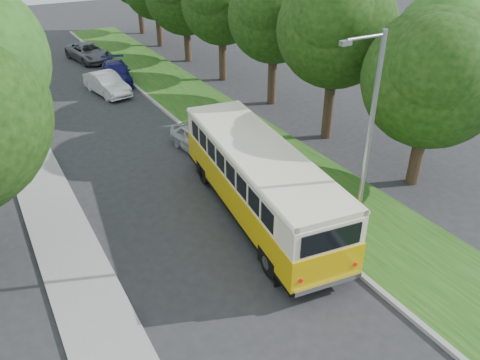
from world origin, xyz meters
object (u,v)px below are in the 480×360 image
vintage_bus (259,182)px  lamppost_near (366,145)px  car_white (107,84)px  car_silver (198,140)px  car_grey (89,52)px  car_blue (116,73)px  lamppost_far (1,57)px

vintage_bus → lamppost_near: bearing=-58.6°
vintage_bus → car_white: bearing=100.8°
car_silver → car_grey: size_ratio=0.76×
lamppost_near → vintage_bus: size_ratio=0.76×
vintage_bus → car_blue: (0.27, 20.09, -0.85)m
car_silver → car_grey: bearing=85.8°
vintage_bus → car_silver: bearing=93.5°
car_silver → car_grey: 20.32m
lamppost_near → car_white: size_ratio=1.81×
car_white → car_blue: 2.58m
car_silver → car_blue: bearing=85.4°
car_silver → car_white: car_white is taller
car_white → car_grey: car_white is taller
lamppost_far → car_white: (6.19, 3.12, -3.39)m
vintage_bus → car_grey: vintage_bus is taller
lamppost_far → lamppost_near: bearing=-64.3°
car_white → car_blue: bearing=49.0°
lamppost_near → car_grey: 30.97m
vintage_bus → car_white: (-1.05, 17.87, -0.84)m
lamppost_near → lamppost_far: 20.53m
lamppost_near → lamppost_far: lamppost_near is taller
car_blue → car_grey: 6.87m
lamppost_far → car_blue: size_ratio=1.52×
car_grey → lamppost_far: bearing=-130.9°
vintage_bus → car_grey: size_ratio=2.05×
lamppost_far → car_silver: (7.70, -8.11, -3.45)m
car_white → car_grey: size_ratio=0.86×
car_grey → vintage_bus: bearing=-100.2°
vintage_bus → car_silver: (0.46, 6.64, -0.90)m
car_blue → lamppost_near: bearing=-75.0°
lamppost_far → car_grey: bearing=59.2°
vintage_bus → car_white: vintage_bus is taller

